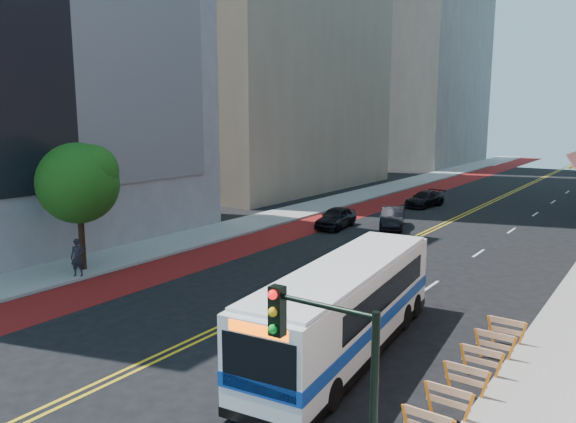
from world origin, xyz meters
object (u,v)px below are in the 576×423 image
(traffic_signal, at_px, (328,379))
(car_c, at_px, (425,199))
(transit_bus, at_px, (347,306))
(car_a, at_px, (336,218))
(pedestrian, at_px, (78,257))
(car_b, at_px, (393,218))
(street_tree, at_px, (79,180))

(traffic_signal, bearing_deg, car_c, 108.84)
(transit_bus, relative_size, car_a, 2.65)
(car_c, bearing_deg, car_a, -90.12)
(pedestrian, bearing_deg, car_c, 44.88)
(traffic_signal, distance_m, transit_bus, 9.81)
(car_b, bearing_deg, transit_bus, -90.96)
(traffic_signal, distance_m, car_c, 42.39)
(traffic_signal, bearing_deg, car_b, 112.20)
(transit_bus, bearing_deg, traffic_signal, -69.78)
(transit_bus, bearing_deg, pedestrian, 173.54)
(traffic_signal, xyz_separation_m, transit_bus, (-4.30, 8.57, -2.04))
(transit_bus, height_order, car_c, transit_bus)
(car_a, relative_size, pedestrian, 2.33)
(transit_bus, xyz_separation_m, pedestrian, (-15.51, 0.00, -0.57))
(traffic_signal, bearing_deg, transit_bus, 116.66)
(traffic_signal, height_order, car_c, traffic_signal)
(transit_bus, xyz_separation_m, car_b, (-7.75, 20.96, -0.92))
(car_c, bearing_deg, traffic_signal, -63.22)
(car_a, relative_size, car_b, 0.98)
(street_tree, relative_size, car_c, 1.42)
(traffic_signal, height_order, car_b, traffic_signal)
(traffic_signal, height_order, pedestrian, traffic_signal)
(car_b, bearing_deg, car_a, -166.71)
(street_tree, bearing_deg, car_c, 77.06)
(transit_bus, xyz_separation_m, car_c, (-9.35, 31.45, -0.99))
(car_c, bearing_deg, street_tree, -95.00)
(car_a, distance_m, car_b, 4.15)
(car_b, relative_size, car_c, 0.97)
(traffic_signal, relative_size, car_b, 1.11)
(car_a, distance_m, pedestrian, 19.11)
(street_tree, bearing_deg, car_b, 66.70)
(car_c, bearing_deg, transit_bus, -65.50)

